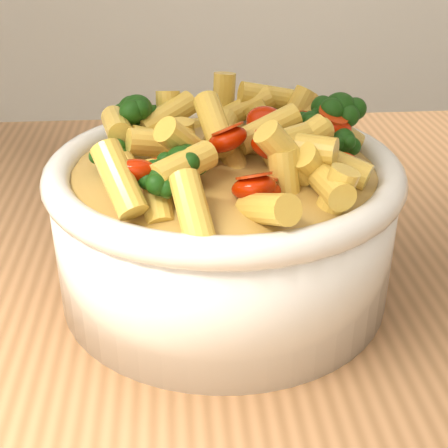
{
  "coord_description": "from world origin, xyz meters",
  "views": [
    {
      "loc": [
        0.0,
        -0.41,
        1.17
      ],
      "look_at": [
        0.04,
        -0.01,
        0.95
      ],
      "focal_mm": 50.0,
      "sensor_mm": 36.0,
      "label": 1
    }
  ],
  "objects": [
    {
      "name": "serving_bowl",
      "position": [
        0.04,
        -0.01,
        0.95
      ],
      "size": [
        0.25,
        0.25,
        0.11
      ],
      "color": "white",
      "rests_on": "table"
    },
    {
      "name": "pasta_salad",
      "position": [
        0.04,
        -0.01,
        1.02
      ],
      "size": [
        0.2,
        0.2,
        0.04
      ],
      "color": "#FFDF50",
      "rests_on": "serving_bowl"
    },
    {
      "name": "table",
      "position": [
        0.0,
        0.0,
        0.8
      ],
      "size": [
        1.2,
        0.8,
        0.9
      ],
      "color": "#A67247",
      "rests_on": "ground"
    }
  ]
}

